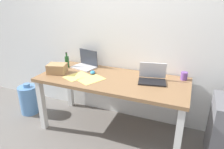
# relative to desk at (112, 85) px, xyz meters

# --- Properties ---
(ground_plane) EXTENTS (8.00, 8.00, 0.00)m
(ground_plane) POSITION_rel_desk_xyz_m (0.00, 0.00, -0.65)
(ground_plane) COLOR slate
(back_wall) EXTENTS (5.20, 0.08, 2.60)m
(back_wall) POSITION_rel_desk_xyz_m (0.00, 0.45, 0.65)
(back_wall) COLOR white
(back_wall) RESTS_ON ground
(desk) EXTENTS (1.84, 0.78, 0.74)m
(desk) POSITION_rel_desk_xyz_m (0.00, 0.00, 0.00)
(desk) COLOR olive
(desk) RESTS_ON ground
(laptop_left) EXTENTS (0.36, 0.29, 0.24)m
(laptop_left) POSITION_rel_desk_xyz_m (-0.50, 0.24, 0.15)
(laptop_left) COLOR silver
(laptop_left) RESTS_ON desk
(laptop_right) EXTENTS (0.35, 0.29, 0.22)m
(laptop_right) POSITION_rel_desk_xyz_m (0.48, 0.09, 0.14)
(laptop_right) COLOR black
(laptop_right) RESTS_ON desk
(beer_bottle) EXTENTS (0.06, 0.06, 0.22)m
(beer_bottle) POSITION_rel_desk_xyz_m (-0.74, 0.14, 0.18)
(beer_bottle) COLOR #1E5123
(beer_bottle) RESTS_ON desk
(computer_mouse) EXTENTS (0.09, 0.11, 0.03)m
(computer_mouse) POSITION_rel_desk_xyz_m (-0.30, 0.05, 0.11)
(computer_mouse) COLOR #338CC6
(computer_mouse) RESTS_ON desk
(cardboard_box) EXTENTS (0.27, 0.23, 0.12)m
(cardboard_box) POSITION_rel_desk_xyz_m (-0.73, -0.10, 0.15)
(cardboard_box) COLOR tan
(cardboard_box) RESTS_ON desk
(coffee_mug) EXTENTS (0.08, 0.08, 0.09)m
(coffee_mug) POSITION_rel_desk_xyz_m (0.82, 0.29, 0.14)
(coffee_mug) COLOR #724799
(coffee_mug) RESTS_ON desk
(paper_yellow_folder) EXTENTS (0.32, 0.36, 0.00)m
(paper_yellow_folder) POSITION_rel_desk_xyz_m (-0.22, -0.13, 0.09)
(paper_yellow_folder) COLOR #F4E06B
(paper_yellow_folder) RESTS_ON desk
(paper_sheet_front_left) EXTENTS (0.31, 0.36, 0.00)m
(paper_sheet_front_left) POSITION_rel_desk_xyz_m (-0.43, -0.11, 0.09)
(paper_sheet_front_left) COLOR #F4E06B
(paper_sheet_front_left) RESTS_ON desk
(water_cooler_jug) EXTENTS (0.28, 0.28, 0.48)m
(water_cooler_jug) POSITION_rel_desk_xyz_m (-1.34, -0.09, -0.43)
(water_cooler_jug) COLOR #598CC6
(water_cooler_jug) RESTS_ON ground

